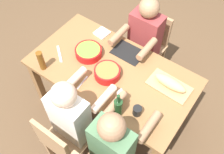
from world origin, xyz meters
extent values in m
plane|color=brown|center=(0.00, 0.00, 0.00)|extent=(8.00, 8.00, 0.00)
cube|color=olive|center=(0.00, 0.00, 0.72)|extent=(1.64, 0.89, 0.04)
cube|color=olive|center=(-0.76, -0.39, 0.35)|extent=(0.07, 0.07, 0.70)
cube|color=olive|center=(-0.76, 0.39, 0.35)|extent=(0.07, 0.07, 0.70)
cube|color=olive|center=(0.76, 0.39, 0.35)|extent=(0.07, 0.07, 0.70)
cube|color=#A87F56|center=(0.28, -0.52, 0.21)|extent=(0.04, 0.04, 0.42)
cylinder|color=#2D2D38|center=(0.37, -0.47, 0.23)|extent=(0.11, 0.11, 0.45)
cube|color=#4C724C|center=(0.45, -0.63, 0.73)|extent=(0.34, 0.20, 0.55)
cylinder|color=#9E7251|center=(0.28, -0.36, 0.85)|extent=(0.07, 0.30, 0.07)
cylinder|color=#9E7251|center=(0.62, -0.36, 0.85)|extent=(0.07, 0.30, 0.07)
sphere|color=#9E7251|center=(0.45, -0.63, 1.09)|extent=(0.21, 0.21, 0.21)
cube|color=#A87F56|center=(0.00, 0.69, 0.44)|extent=(0.40, 0.40, 0.03)
cube|color=#A87F56|center=(0.00, 0.87, 0.65)|extent=(0.38, 0.04, 0.40)
cube|color=#A87F56|center=(0.17, 0.52, 0.21)|extent=(0.04, 0.04, 0.42)
cube|color=#A87F56|center=(-0.17, 0.52, 0.21)|extent=(0.04, 0.04, 0.42)
cube|color=#A87F56|center=(0.17, 0.86, 0.21)|extent=(0.04, 0.04, 0.42)
cube|color=#A87F56|center=(-0.17, 0.86, 0.21)|extent=(0.04, 0.04, 0.42)
cylinder|color=#2D2D38|center=(0.08, 0.47, 0.23)|extent=(0.11, 0.11, 0.45)
cylinder|color=#2D2D38|center=(-0.08, 0.47, 0.23)|extent=(0.11, 0.11, 0.45)
cube|color=maroon|center=(0.00, 0.63, 0.73)|extent=(0.34, 0.20, 0.55)
cylinder|color=#9E7251|center=(0.17, 0.36, 0.85)|extent=(0.07, 0.30, 0.07)
cylinder|color=#9E7251|center=(-0.17, 0.36, 0.85)|extent=(0.07, 0.30, 0.07)
sphere|color=#9E7251|center=(0.00, 0.63, 1.09)|extent=(0.21, 0.21, 0.21)
cube|color=#A87F56|center=(0.00, -0.69, 0.44)|extent=(0.40, 0.40, 0.03)
cube|color=#A87F56|center=(0.00, -0.87, 0.65)|extent=(0.38, 0.04, 0.40)
cube|color=#A87F56|center=(-0.17, -0.52, 0.21)|extent=(0.04, 0.04, 0.42)
cube|color=#A87F56|center=(0.17, -0.52, 0.21)|extent=(0.04, 0.04, 0.42)
cube|color=#A87F56|center=(-0.17, -0.86, 0.21)|extent=(0.04, 0.04, 0.42)
cylinder|color=#2D2D38|center=(-0.08, -0.47, 0.23)|extent=(0.11, 0.11, 0.45)
cylinder|color=#2D2D38|center=(0.08, -0.47, 0.23)|extent=(0.11, 0.11, 0.45)
cube|color=white|center=(0.00, -0.63, 0.73)|extent=(0.34, 0.20, 0.55)
cylinder|color=beige|center=(-0.17, -0.36, 0.85)|extent=(0.07, 0.30, 0.07)
cylinder|color=beige|center=(0.17, -0.36, 0.85)|extent=(0.07, 0.30, 0.07)
sphere|color=beige|center=(0.00, -0.63, 1.09)|extent=(0.21, 0.21, 0.21)
cylinder|color=red|center=(0.00, -0.08, 0.78)|extent=(0.25, 0.25, 0.09)
cylinder|color=orange|center=(0.00, -0.08, 0.81)|extent=(0.22, 0.22, 0.03)
cylinder|color=red|center=(-0.31, 0.02, 0.78)|extent=(0.27, 0.27, 0.08)
cylinder|color=#669E33|center=(-0.31, 0.02, 0.81)|extent=(0.24, 0.24, 0.03)
cube|color=tan|center=(0.55, 0.16, 0.75)|extent=(0.41, 0.23, 0.02)
ellipsoid|color=tan|center=(0.55, 0.16, 0.81)|extent=(0.32, 0.12, 0.09)
cylinder|color=#193819|center=(0.32, -0.36, 0.84)|extent=(0.08, 0.08, 0.20)
cylinder|color=#193819|center=(0.32, -0.36, 0.98)|extent=(0.03, 0.03, 0.09)
cylinder|color=brown|center=(-0.57, -0.37, 0.85)|extent=(0.06, 0.06, 0.22)
cylinder|color=silver|center=(0.25, -0.21, 0.74)|extent=(0.07, 0.07, 0.01)
cylinder|color=silver|center=(0.25, -0.21, 0.78)|extent=(0.01, 0.01, 0.07)
cone|color=silver|center=(0.25, -0.21, 0.86)|extent=(0.08, 0.08, 0.08)
cylinder|color=black|center=(0.45, -0.26, 0.78)|extent=(0.08, 0.08, 0.09)
cube|color=black|center=(0.00, 0.29, 0.74)|extent=(0.32, 0.23, 0.01)
cube|color=silver|center=(-0.14, -0.29, 0.74)|extent=(0.03, 0.17, 0.01)
cube|color=silver|center=(-0.56, -0.15, 0.74)|extent=(0.20, 0.16, 0.01)
cube|color=white|center=(-0.39, 0.35, 0.75)|extent=(0.15, 0.15, 0.02)
camera|label=1|loc=(0.91, -1.26, 2.76)|focal=41.66mm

